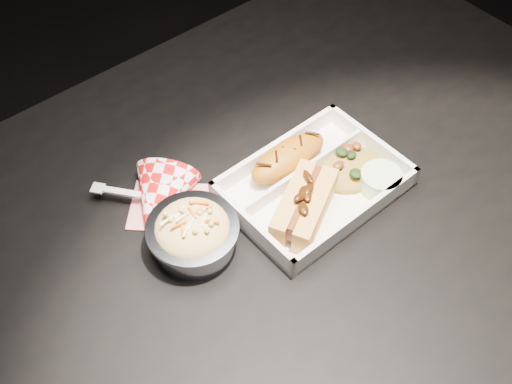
% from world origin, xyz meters
% --- Properties ---
extents(dining_table, '(1.20, 0.80, 0.75)m').
position_xyz_m(dining_table, '(0.00, 0.00, 0.66)').
color(dining_table, black).
rests_on(dining_table, ground).
extents(food_tray, '(0.25, 0.18, 0.04)m').
position_xyz_m(food_tray, '(0.04, -0.03, 0.76)').
color(food_tray, white).
rests_on(food_tray, dining_table).
extents(fried_pastry, '(0.14, 0.06, 0.04)m').
position_xyz_m(fried_pastry, '(0.04, 0.02, 0.78)').
color(fried_pastry, '#B96712').
rests_on(fried_pastry, food_tray).
extents(hotdog, '(0.14, 0.11, 0.06)m').
position_xyz_m(hotdog, '(-0.00, -0.06, 0.78)').
color(hotdog, '#E8A94F').
rests_on(hotdog, food_tray).
extents(fried_rice_mound, '(0.10, 0.09, 0.03)m').
position_xyz_m(fried_rice_mound, '(0.11, -0.04, 0.77)').
color(fried_rice_mound, '#B08A33').
rests_on(fried_rice_mound, food_tray).
extents(cupcake_liner, '(0.06, 0.06, 0.03)m').
position_xyz_m(cupcake_liner, '(0.12, -0.09, 0.77)').
color(cupcake_liner, beige).
rests_on(cupcake_liner, food_tray).
extents(foil_coleslaw_cup, '(0.13, 0.13, 0.07)m').
position_xyz_m(foil_coleslaw_cup, '(-0.15, 0.00, 0.78)').
color(foil_coleslaw_cup, silver).
rests_on(foil_coleslaw_cup, dining_table).
extents(napkin_fork, '(0.16, 0.16, 0.10)m').
position_xyz_m(napkin_fork, '(-0.15, 0.09, 0.77)').
color(napkin_fork, red).
rests_on(napkin_fork, dining_table).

